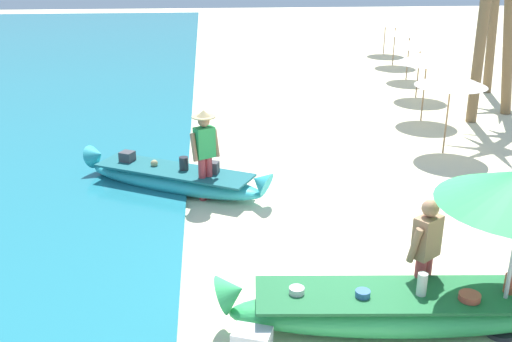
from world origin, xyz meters
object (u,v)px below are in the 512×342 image
(boat_green_foreground, at_px, (399,310))
(boat_cyan_midground, at_px, (174,178))
(person_vendor_hatted, at_px, (205,149))
(person_tourist_customer, at_px, (425,250))

(boat_green_foreground, height_order, boat_cyan_midground, boat_green_foreground)
(boat_green_foreground, xyz_separation_m, person_vendor_hatted, (-2.38, 4.33, 0.72))
(person_vendor_hatted, height_order, person_tourist_customer, person_vendor_hatted)
(boat_green_foreground, height_order, person_vendor_hatted, person_vendor_hatted)
(person_vendor_hatted, bearing_deg, boat_green_foreground, -61.23)
(person_vendor_hatted, xyz_separation_m, person_tourist_customer, (2.81, -3.91, -0.12))
(boat_green_foreground, distance_m, person_tourist_customer, 0.85)
(person_tourist_customer, bearing_deg, boat_green_foreground, -135.93)
(boat_cyan_midground, relative_size, person_vendor_hatted, 2.19)
(boat_green_foreground, relative_size, boat_cyan_midground, 1.20)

